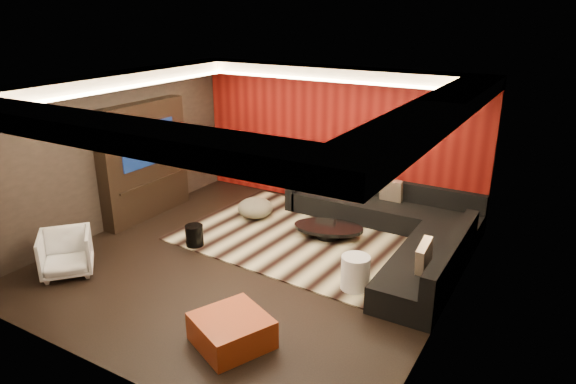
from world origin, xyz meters
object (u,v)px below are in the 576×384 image
Objects in this scene: white_side_table at (355,273)px; armchair at (66,253)px; orange_ottoman at (232,331)px; sectional_sofa at (397,228)px; drum_stool at (194,235)px; coffee_table at (328,231)px.

white_side_table is 4.35m from armchair.
orange_ottoman is 0.22× the size of sectional_sofa.
drum_stool is 0.10× the size of sectional_sofa.
sectional_sofa is (2.90, 1.90, 0.06)m from drum_stool.
sectional_sofa is at bearing 90.40° from white_side_table.
armchair is at bearing 177.24° from orange_ottoman.
drum_stool is 2.83m from orange_ottoman.
armchair is 5.35m from sectional_sofa.
white_side_table is (1.10, -1.38, 0.14)m from coffee_table.
armchair is at bearing -132.24° from coffee_table.
sectional_sofa is at bearing -6.17° from armchair.
coffee_table is 1.77m from white_side_table.
orange_ottoman is (-0.77, -1.93, -0.08)m from white_side_table.
orange_ottoman is at bearing -41.02° from drum_stool.
coffee_table is at bearing 95.65° from orange_ottoman.
white_side_table is (2.91, 0.07, 0.06)m from drum_stool.
white_side_table reaches higher than drum_stool.
coffee_table is 3.33m from orange_ottoman.
drum_stool is at bearing -146.77° from sectional_sofa.
sectional_sofa is (3.95, 3.61, -0.08)m from armchair.
armchair is at bearing -137.64° from sectional_sofa.
orange_ottoman is (0.33, -3.31, 0.06)m from coffee_table.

